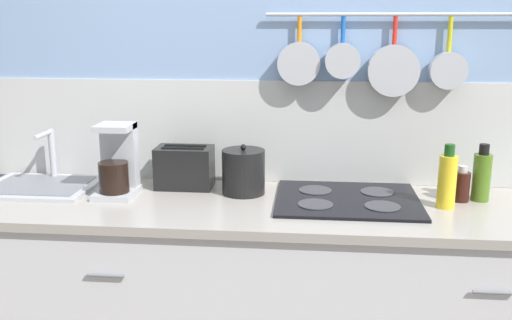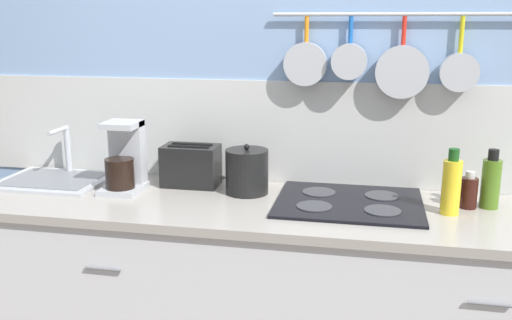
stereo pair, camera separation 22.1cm
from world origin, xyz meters
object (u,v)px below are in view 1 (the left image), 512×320
bottle_sesame_oil (462,186)px  coffee_maker (117,165)px  toaster (185,167)px  bottle_hot_sauce (482,176)px  kettle (243,172)px  bottle_olive_oil (447,180)px

bottle_sesame_oil → coffee_maker: bearing=-178.4°
toaster → bottle_sesame_oil: size_ratio=1.77×
bottle_sesame_oil → bottle_hot_sauce: bottle_hot_sauce is taller
coffee_maker → bottle_sesame_oil: coffee_maker is taller
kettle → bottle_olive_oil: bottle_olive_oil is taller
coffee_maker → toaster: coffee_maker is taller
coffee_maker → bottle_hot_sauce: (1.47, 0.06, -0.02)m
toaster → kettle: bearing=-13.0°
bottle_olive_oil → bottle_hot_sauce: bottle_olive_oil is taller
kettle → bottle_hot_sauce: 0.96m
toaster → bottle_olive_oil: bottle_olive_oil is taller
bottle_olive_oil → bottle_hot_sauce: size_ratio=1.08×
toaster → bottle_sesame_oil: (1.14, -0.08, -0.03)m
kettle → bottle_olive_oil: (0.80, -0.11, 0.02)m
bottle_sesame_oil → bottle_hot_sauce: bearing=13.5°
toaster → kettle: (0.26, -0.06, 0.00)m
bottle_olive_oil → kettle: bearing=172.2°
toaster → bottle_olive_oil: (1.06, -0.17, 0.02)m
bottle_hot_sauce → coffee_maker: bearing=-177.7°
bottle_olive_oil → bottle_hot_sauce: 0.19m
coffee_maker → bottle_hot_sauce: size_ratio=1.28×
coffee_maker → bottle_sesame_oil: (1.39, 0.04, -0.06)m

